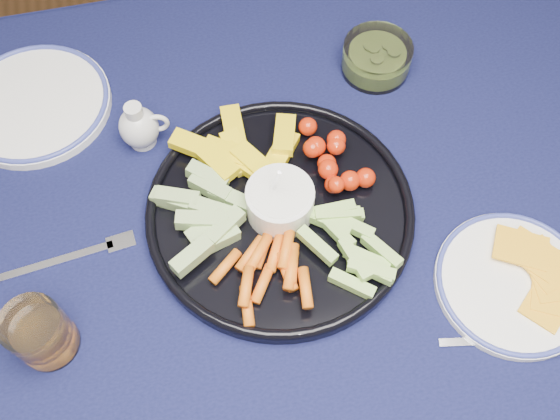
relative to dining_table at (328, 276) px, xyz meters
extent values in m
plane|color=#55361D|center=(0.00, 0.00, -0.66)|extent=(4.00, 4.00, 0.00)
cube|color=#4F331A|center=(0.00, 0.00, 0.06)|extent=(1.60, 1.00, 0.04)
cube|color=black|center=(0.00, 0.00, 0.08)|extent=(1.66, 1.06, 0.01)
cube|color=black|center=(0.00, 0.53, -0.06)|extent=(1.66, 0.01, 0.30)
cylinder|color=black|center=(-0.06, 0.07, 0.10)|extent=(0.36, 0.36, 0.02)
torus|color=black|center=(-0.06, 0.07, 0.11)|extent=(0.36, 0.36, 0.01)
cylinder|color=white|center=(-0.06, 0.07, 0.13)|extent=(0.09, 0.09, 0.05)
cylinder|color=white|center=(-0.06, 0.07, 0.15)|extent=(0.08, 0.08, 0.01)
cylinder|color=silver|center=(-0.22, 0.23, 0.09)|extent=(0.04, 0.04, 0.01)
ellipsoid|color=silver|center=(-0.22, 0.23, 0.12)|extent=(0.06, 0.06, 0.06)
cylinder|color=silver|center=(-0.22, 0.23, 0.15)|extent=(0.02, 0.02, 0.02)
torus|color=silver|center=(-0.20, 0.23, 0.13)|extent=(0.04, 0.01, 0.04)
torus|color=#38429D|center=(-0.22, 0.23, 0.14)|extent=(0.03, 0.03, 0.00)
cylinder|color=silver|center=(0.15, 0.29, 0.11)|extent=(0.11, 0.11, 0.05)
cylinder|color=#5D7521|center=(0.15, 0.29, 0.10)|extent=(0.09, 0.09, 0.03)
cylinder|color=white|center=(0.21, -0.10, 0.09)|extent=(0.20, 0.20, 0.01)
torus|color=#38429D|center=(0.21, -0.10, 0.10)|extent=(0.20, 0.20, 0.01)
cylinder|color=silver|center=(-0.37, -0.04, 0.13)|extent=(0.07, 0.07, 0.08)
cylinder|color=orange|center=(-0.37, -0.04, 0.11)|extent=(0.06, 0.06, 0.04)
cube|color=silver|center=(-0.35, 0.06, 0.09)|extent=(0.15, 0.03, 0.00)
cube|color=silver|center=(-0.27, 0.07, 0.09)|extent=(0.04, 0.03, 0.00)
cube|color=silver|center=(0.16, -0.16, 0.09)|extent=(0.14, 0.04, 0.00)
cube|color=silver|center=(0.24, -0.18, 0.09)|extent=(0.04, 0.03, 0.00)
cylinder|color=white|center=(-0.37, 0.33, 0.09)|extent=(0.23, 0.23, 0.01)
torus|color=#38429D|center=(-0.37, 0.33, 0.10)|extent=(0.22, 0.22, 0.01)
camera|label=1|loc=(-0.15, -0.32, 0.84)|focal=40.00mm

